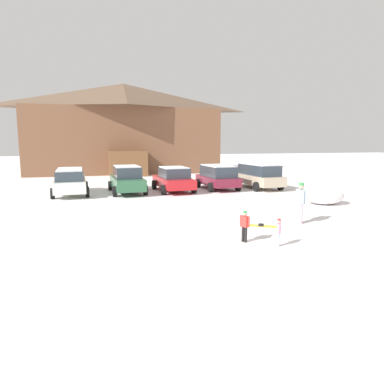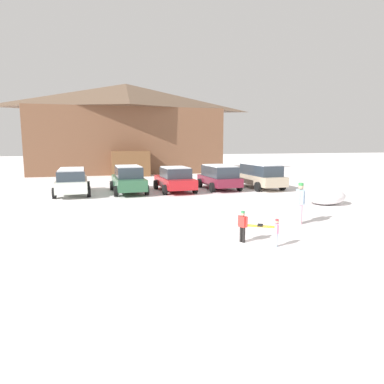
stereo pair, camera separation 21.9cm
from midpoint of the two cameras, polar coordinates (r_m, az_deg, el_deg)
The scene contains 12 objects.
ground at distance 9.44m, azimuth 19.52°, elevation -12.58°, with size 160.00×160.00×0.00m, color white.
ski_lodge at distance 38.23m, azimuth -11.43°, elevation 10.42°, with size 20.22×9.73×9.41m.
parked_white_suv at distance 22.80m, azimuth -19.90°, elevation 1.80°, with size 2.30×4.79×1.63m.
parked_green_coupe at distance 22.62m, azimuth -11.07°, elevation 2.09°, with size 2.28×4.72×1.77m.
parked_red_sedan at distance 22.88m, azimuth -3.39°, elevation 2.17°, with size 2.40×4.42×1.65m.
parked_maroon_van at distance 24.00m, azimuth 4.03°, elevation 2.63°, with size 2.34×4.14×1.69m.
parked_beige_suv at distance 24.83m, azimuth 10.76°, elevation 2.77°, with size 2.32×4.65×1.75m.
skier_child_in_red_jacket at distance 11.44m, azimuth 8.21°, elevation -5.39°, with size 0.25×0.35×1.05m.
skier_adult_in_blue_parka at distance 14.45m, azimuth 17.23°, elevation -1.38°, with size 0.33×0.60×1.67m.
skier_child_in_pink_snowsuit at distance 11.20m, azimuth 13.70°, elevation -6.31°, with size 0.22×0.30×0.89m.
pair_of_skis at distance 13.79m, azimuth 10.83°, elevation -5.52°, with size 1.43×1.02×0.08m.
plowed_snow_pile at distance 19.50m, azimuth 20.91°, elevation -0.62°, with size 2.10×1.68×0.88m, color white.
Camera 1 is at (-5.34, -7.10, 3.30)m, focal length 32.00 mm.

